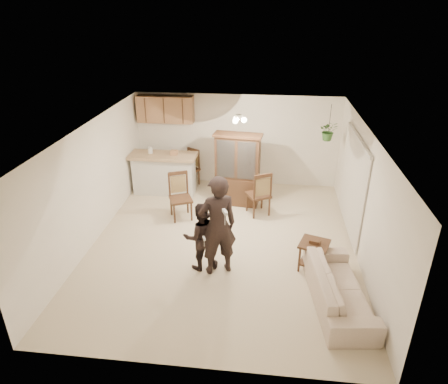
# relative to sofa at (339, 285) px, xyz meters

# --- Properties ---
(floor) EXTENTS (6.50, 6.50, 0.00)m
(floor) POSITION_rel_sofa_xyz_m (-2.17, 1.62, -0.37)
(floor) COLOR #C8B397
(floor) RESTS_ON ground
(ceiling) EXTENTS (5.50, 6.50, 0.02)m
(ceiling) POSITION_rel_sofa_xyz_m (-2.17, 1.62, 2.13)
(ceiling) COLOR white
(ceiling) RESTS_ON wall_back
(wall_back) EXTENTS (5.50, 0.02, 2.50)m
(wall_back) POSITION_rel_sofa_xyz_m (-2.17, 4.87, 0.88)
(wall_back) COLOR white
(wall_back) RESTS_ON ground
(wall_front) EXTENTS (5.50, 0.02, 2.50)m
(wall_front) POSITION_rel_sofa_xyz_m (-2.17, -1.63, 0.88)
(wall_front) COLOR white
(wall_front) RESTS_ON ground
(wall_left) EXTENTS (0.02, 6.50, 2.50)m
(wall_left) POSITION_rel_sofa_xyz_m (-4.92, 1.62, 0.88)
(wall_left) COLOR white
(wall_left) RESTS_ON ground
(wall_right) EXTENTS (0.02, 6.50, 2.50)m
(wall_right) POSITION_rel_sofa_xyz_m (0.58, 1.62, 0.88)
(wall_right) COLOR white
(wall_right) RESTS_ON ground
(breakfast_bar) EXTENTS (1.60, 0.55, 1.00)m
(breakfast_bar) POSITION_rel_sofa_xyz_m (-4.02, 3.97, 0.13)
(breakfast_bar) COLOR silver
(breakfast_bar) RESTS_ON floor
(bar_top) EXTENTS (1.75, 0.70, 0.08)m
(bar_top) POSITION_rel_sofa_xyz_m (-4.02, 3.97, 0.68)
(bar_top) COLOR tan
(bar_top) RESTS_ON breakfast_bar
(upper_cabinets) EXTENTS (1.50, 0.34, 0.70)m
(upper_cabinets) POSITION_rel_sofa_xyz_m (-4.07, 4.69, 1.73)
(upper_cabinets) COLOR brown
(upper_cabinets) RESTS_ON wall_back
(vertical_blinds) EXTENTS (0.06, 2.30, 2.10)m
(vertical_blinds) POSITION_rel_sofa_xyz_m (0.54, 2.52, 0.73)
(vertical_blinds) COLOR beige
(vertical_blinds) RESTS_ON wall_right
(ceiling_fixture) EXTENTS (0.36, 0.36, 0.20)m
(ceiling_fixture) POSITION_rel_sofa_xyz_m (-1.97, 2.82, 2.03)
(ceiling_fixture) COLOR #FFEBBF
(ceiling_fixture) RESTS_ON ceiling
(hanging_plant) EXTENTS (0.43, 0.37, 0.48)m
(hanging_plant) POSITION_rel_sofa_xyz_m (0.13, 4.02, 1.48)
(hanging_plant) COLOR #255220
(hanging_plant) RESTS_ON ceiling
(plant_cord) EXTENTS (0.01, 0.01, 0.65)m
(plant_cord) POSITION_rel_sofa_xyz_m (0.13, 4.02, 1.81)
(plant_cord) COLOR black
(plant_cord) RESTS_ON ceiling
(sofa) EXTENTS (0.95, 1.95, 0.73)m
(sofa) POSITION_rel_sofa_xyz_m (0.00, 0.00, 0.00)
(sofa) COLOR #EDE5C3
(sofa) RESTS_ON floor
(adult) EXTENTS (0.77, 0.66, 1.80)m
(adult) POSITION_rel_sofa_xyz_m (-2.15, 0.66, 0.53)
(adult) COLOR black
(adult) RESTS_ON floor
(child) EXTENTS (0.80, 0.72, 1.35)m
(child) POSITION_rel_sofa_xyz_m (-2.48, 0.74, 0.31)
(child) COLOR black
(child) RESTS_ON floor
(china_hutch) EXTENTS (1.21, 0.58, 1.84)m
(china_hutch) POSITION_rel_sofa_xyz_m (-2.03, 3.55, 0.54)
(china_hutch) COLOR #3C2516
(china_hutch) RESTS_ON floor
(side_table) EXTENTS (0.66, 0.66, 0.64)m
(side_table) POSITION_rel_sofa_xyz_m (-0.35, 0.94, -0.07)
(side_table) COLOR #3C2516
(side_table) RESTS_ON floor
(chair_bar) EXTENTS (0.65, 0.65, 1.11)m
(chair_bar) POSITION_rel_sofa_xyz_m (-3.28, 2.62, -0.05)
(chair_bar) COLOR #3C2516
(chair_bar) RESTS_ON floor
(chair_hutch_left) EXTENTS (0.62, 0.62, 1.03)m
(chair_hutch_left) POSITION_rel_sofa_xyz_m (-3.45, 4.52, -0.08)
(chair_hutch_left) COLOR #3C2516
(chair_hutch_left) RESTS_ON floor
(chair_hutch_right) EXTENTS (0.67, 0.67, 1.12)m
(chair_hutch_right) POSITION_rel_sofa_xyz_m (-1.48, 3.06, -0.05)
(chair_hutch_right) COLOR #3C2516
(chair_hutch_right) RESTS_ON floor
(controller_adult) EXTENTS (0.12, 0.18, 0.05)m
(controller_adult) POSITION_rel_sofa_xyz_m (-1.97, 0.24, 1.15)
(controller_adult) COLOR silver
(controller_adult) RESTS_ON adult
(controller_child) EXTENTS (0.08, 0.12, 0.04)m
(controller_child) POSITION_rel_sofa_xyz_m (-2.37, 0.44, 0.48)
(controller_child) COLOR silver
(controller_child) RESTS_ON child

